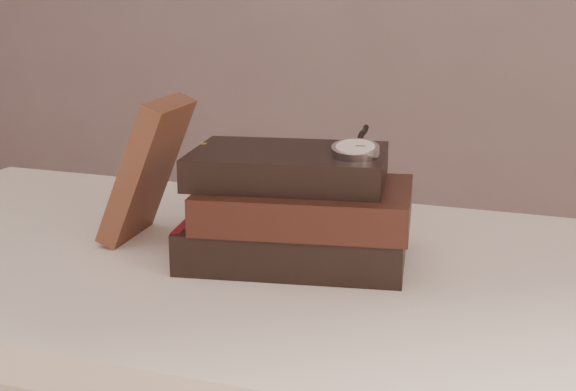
% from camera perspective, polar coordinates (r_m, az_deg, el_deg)
% --- Properties ---
extents(table, '(1.00, 0.60, 0.75)m').
position_cam_1_polar(table, '(1.03, -6.86, -8.57)').
color(table, white).
rests_on(table, ground).
extents(book_stack, '(0.28, 0.22, 0.13)m').
position_cam_1_polar(book_stack, '(0.94, 0.66, -0.99)').
color(book_stack, black).
rests_on(book_stack, table).
extents(journal, '(0.10, 0.12, 0.18)m').
position_cam_1_polar(journal, '(1.02, -9.82, 1.82)').
color(journal, '#45251A').
rests_on(journal, table).
extents(pocket_watch, '(0.06, 0.16, 0.02)m').
position_cam_1_polar(pocket_watch, '(0.91, 4.78, 3.30)').
color(pocket_watch, silver).
rests_on(pocket_watch, book_stack).
extents(eyeglasses, '(0.13, 0.14, 0.05)m').
position_cam_1_polar(eyeglasses, '(1.04, -3.56, 1.19)').
color(eyeglasses, silver).
rests_on(eyeglasses, book_stack).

